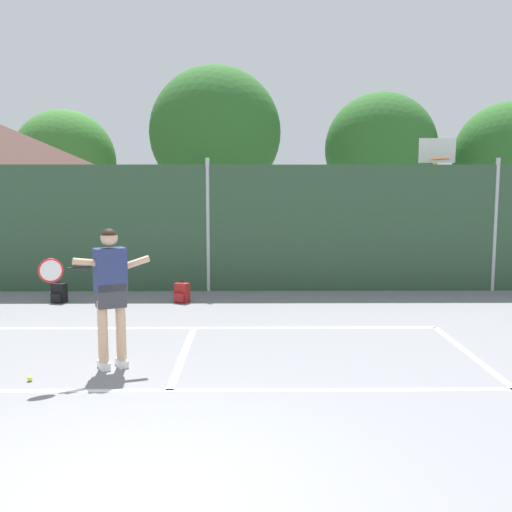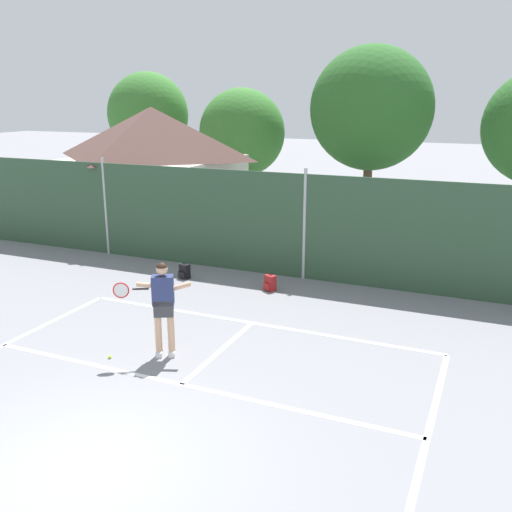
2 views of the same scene
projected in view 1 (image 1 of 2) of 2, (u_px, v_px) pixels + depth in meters
ground_plane at (125, 504)px, 4.47m from camera, size 120.00×120.00×0.00m
court_markings at (140, 464)px, 5.11m from camera, size 8.30×11.10×0.01m
chainlink_fence at (208, 228)px, 13.23m from camera, size 26.09×0.09×3.00m
basketball_hoop at (435, 189)px, 14.71m from camera, size 0.90×0.67×3.55m
treeline_backdrop at (239, 146)px, 22.07m from camera, size 25.73×4.42×6.80m
tennis_player at (110, 285)px, 7.66m from camera, size 1.26×0.79×1.85m
tennis_ball at (30, 379)px, 7.25m from camera, size 0.07×0.07×0.07m
backpack_black at (59, 293)px, 12.06m from camera, size 0.32×0.30×0.46m
backpack_red at (182, 293)px, 12.08m from camera, size 0.34×0.33×0.46m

